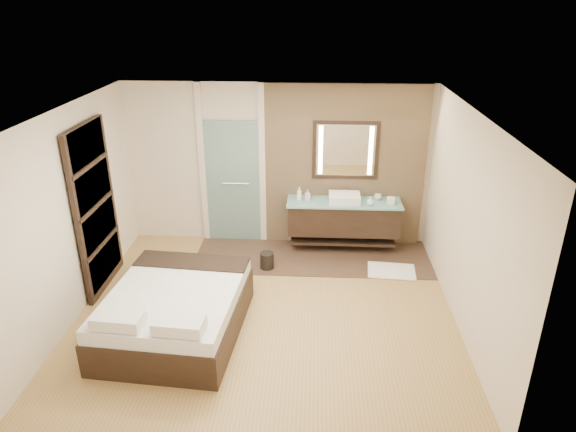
# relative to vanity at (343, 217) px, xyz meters

# --- Properties ---
(floor) EXTENTS (5.00, 5.00, 0.00)m
(floor) POSITION_rel_vanity_xyz_m (-1.10, -1.92, -0.58)
(floor) COLOR olive
(floor) RESTS_ON ground
(tile_strip) EXTENTS (3.80, 1.30, 0.01)m
(tile_strip) POSITION_rel_vanity_xyz_m (-0.50, -0.32, -0.57)
(tile_strip) COLOR #3D2D21
(tile_strip) RESTS_ON floor
(stone_wall) EXTENTS (2.60, 0.08, 2.70)m
(stone_wall) POSITION_rel_vanity_xyz_m (0.00, 0.29, 0.77)
(stone_wall) COLOR tan
(stone_wall) RESTS_ON floor
(vanity) EXTENTS (1.85, 0.55, 0.88)m
(vanity) POSITION_rel_vanity_xyz_m (0.00, 0.00, 0.00)
(vanity) COLOR black
(vanity) RESTS_ON stone_wall
(mirror_unit) EXTENTS (1.06, 0.04, 0.96)m
(mirror_unit) POSITION_rel_vanity_xyz_m (0.00, 0.24, 1.07)
(mirror_unit) COLOR black
(mirror_unit) RESTS_ON stone_wall
(frosted_door) EXTENTS (1.10, 0.12, 2.70)m
(frosted_door) POSITION_rel_vanity_xyz_m (-1.85, 0.28, 0.56)
(frosted_door) COLOR #A5D0CA
(frosted_door) RESTS_ON floor
(shoji_partition) EXTENTS (0.06, 1.20, 2.40)m
(shoji_partition) POSITION_rel_vanity_xyz_m (-3.53, -1.32, 0.63)
(shoji_partition) COLOR black
(shoji_partition) RESTS_ON floor
(bed) EXTENTS (1.73, 2.09, 0.76)m
(bed) POSITION_rel_vanity_xyz_m (-2.19, -2.44, -0.27)
(bed) COLOR black
(bed) RESTS_ON floor
(bath_mat) EXTENTS (0.76, 0.56, 0.02)m
(bath_mat) POSITION_rel_vanity_xyz_m (0.73, -0.75, -0.56)
(bath_mat) COLOR white
(bath_mat) RESTS_ON floor
(waste_bin) EXTENTS (0.23, 0.23, 0.27)m
(waste_bin) POSITION_rel_vanity_xyz_m (-1.20, -0.73, -0.45)
(waste_bin) COLOR black
(waste_bin) RESTS_ON floor
(tissue_box) EXTENTS (0.13, 0.13, 0.10)m
(tissue_box) POSITION_rel_vanity_xyz_m (0.74, -0.06, 0.33)
(tissue_box) COLOR silver
(tissue_box) RESTS_ON vanity
(soap_bottle_a) EXTENTS (0.10, 0.10, 0.21)m
(soap_bottle_a) POSITION_rel_vanity_xyz_m (-0.73, 0.03, 0.39)
(soap_bottle_a) COLOR white
(soap_bottle_a) RESTS_ON vanity
(soap_bottle_b) EXTENTS (0.10, 0.10, 0.18)m
(soap_bottle_b) POSITION_rel_vanity_xyz_m (-0.60, 0.01, 0.37)
(soap_bottle_b) COLOR #B2B2B2
(soap_bottle_b) RESTS_ON vanity
(soap_bottle_c) EXTENTS (0.11, 0.11, 0.14)m
(soap_bottle_c) POSITION_rel_vanity_xyz_m (0.41, -0.15, 0.36)
(soap_bottle_c) COLOR #C2F4F1
(soap_bottle_c) RESTS_ON vanity
(cup) EXTENTS (0.13, 0.13, 0.09)m
(cup) POSITION_rel_vanity_xyz_m (0.55, 0.11, 0.33)
(cup) COLOR white
(cup) RESTS_ON vanity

